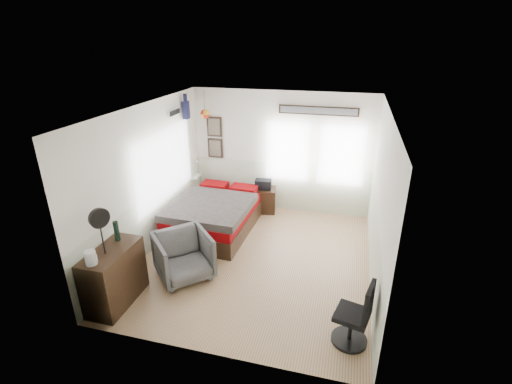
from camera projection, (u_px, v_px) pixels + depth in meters
The scene contains 12 objects.
ground_plane at pixel (256, 259), 6.74m from camera, with size 4.00×4.50×0.01m, color olive.
room_shell at pixel (254, 172), 6.29m from camera, with size 4.02×4.52×2.71m.
wall_decor at pixel (229, 119), 7.92m from camera, with size 3.55×1.32×1.44m.
bed at pixel (215, 215), 7.65m from camera, with size 1.60×2.17×0.68m.
dresser at pixel (114, 276), 5.50m from camera, with size 0.48×1.00×0.90m, color #362416.
armchair at pixel (184, 256), 6.11m from camera, with size 0.84×0.86×0.78m, color slate.
nightstand at pixel (263, 200), 8.48m from camera, with size 0.56×0.44×0.56m, color #362416.
task_chair at pixel (356, 319), 4.76m from camera, with size 0.51×0.51×0.95m.
kettle at pixel (91, 258), 4.97m from camera, with size 0.18×0.15×0.20m.
bottle at pixel (116, 231), 5.53m from camera, with size 0.08×0.08×0.31m, color black.
stand_fan at pixel (99, 219), 5.03m from camera, with size 0.19×0.27×0.71m.
black_bag at pixel (263, 184), 8.33m from camera, with size 0.36×0.23×0.21m, color black.
Camera 1 is at (1.46, -5.53, 3.76)m, focal length 26.00 mm.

